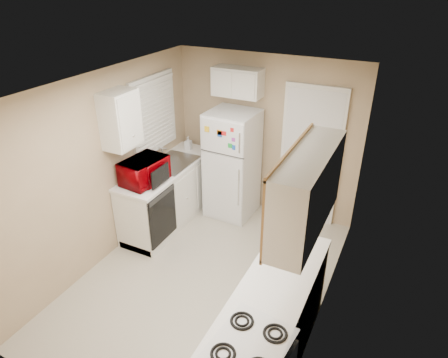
% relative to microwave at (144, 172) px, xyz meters
% --- Properties ---
extents(floor, '(3.80, 3.80, 0.00)m').
position_rel_microwave_xyz_m(floor, '(1.11, -0.39, -1.05)').
color(floor, beige).
rests_on(floor, ground).
extents(ceiling, '(3.80, 3.80, 0.00)m').
position_rel_microwave_xyz_m(ceiling, '(1.11, -0.39, 1.35)').
color(ceiling, white).
rests_on(ceiling, floor).
extents(wall_left, '(3.80, 3.80, 0.00)m').
position_rel_microwave_xyz_m(wall_left, '(-0.29, -0.39, 0.15)').
color(wall_left, tan).
rests_on(wall_left, floor).
extents(wall_right, '(3.80, 3.80, 0.00)m').
position_rel_microwave_xyz_m(wall_right, '(2.51, -0.39, 0.15)').
color(wall_right, tan).
rests_on(wall_right, floor).
extents(wall_back, '(2.80, 2.80, 0.00)m').
position_rel_microwave_xyz_m(wall_back, '(1.11, 1.51, 0.15)').
color(wall_back, tan).
rests_on(wall_back, floor).
extents(wall_front, '(2.80, 2.80, 0.00)m').
position_rel_microwave_xyz_m(wall_front, '(1.11, -2.29, 0.15)').
color(wall_front, tan).
rests_on(wall_front, floor).
extents(left_counter, '(0.60, 1.80, 0.90)m').
position_rel_microwave_xyz_m(left_counter, '(0.01, 0.51, -0.60)').
color(left_counter, silver).
rests_on(left_counter, floor).
extents(dishwasher, '(0.03, 0.58, 0.72)m').
position_rel_microwave_xyz_m(dishwasher, '(0.30, -0.09, -0.56)').
color(dishwasher, black).
rests_on(dishwasher, floor).
extents(sink, '(0.54, 0.74, 0.16)m').
position_rel_microwave_xyz_m(sink, '(0.01, 0.66, -0.19)').
color(sink, gray).
rests_on(sink, left_counter).
extents(microwave, '(0.63, 0.39, 0.40)m').
position_rel_microwave_xyz_m(microwave, '(0.00, 0.00, 0.00)').
color(microwave, '#8B0006').
rests_on(microwave, left_counter).
extents(soap_bottle, '(0.10, 0.10, 0.21)m').
position_rel_microwave_xyz_m(soap_bottle, '(-0.04, 1.19, -0.05)').
color(soap_bottle, silver).
rests_on(soap_bottle, left_counter).
extents(window_blinds, '(0.10, 0.98, 1.08)m').
position_rel_microwave_xyz_m(window_blinds, '(-0.25, 0.66, 0.55)').
color(window_blinds, silver).
rests_on(window_blinds, wall_left).
extents(upper_cabinet_left, '(0.30, 0.45, 0.70)m').
position_rel_microwave_xyz_m(upper_cabinet_left, '(-0.14, -0.17, 0.75)').
color(upper_cabinet_left, silver).
rests_on(upper_cabinet_left, wall_left).
extents(refrigerator, '(0.70, 0.68, 1.64)m').
position_rel_microwave_xyz_m(refrigerator, '(0.74, 1.14, -0.23)').
color(refrigerator, silver).
rests_on(refrigerator, floor).
extents(cabinet_over_fridge, '(0.70, 0.30, 0.40)m').
position_rel_microwave_xyz_m(cabinet_over_fridge, '(0.71, 1.36, 0.95)').
color(cabinet_over_fridge, silver).
rests_on(cabinet_over_fridge, wall_back).
extents(interior_door, '(0.86, 0.06, 2.08)m').
position_rel_microwave_xyz_m(interior_door, '(1.81, 1.47, -0.03)').
color(interior_door, silver).
rests_on(interior_door, floor).
extents(right_counter, '(0.60, 2.00, 0.90)m').
position_rel_microwave_xyz_m(right_counter, '(2.21, -1.19, -0.60)').
color(right_counter, silver).
rests_on(right_counter, floor).
extents(upper_cabinet_right, '(0.30, 1.20, 0.70)m').
position_rel_microwave_xyz_m(upper_cabinet_right, '(2.36, -0.89, 0.75)').
color(upper_cabinet_right, silver).
rests_on(upper_cabinet_right, wall_right).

